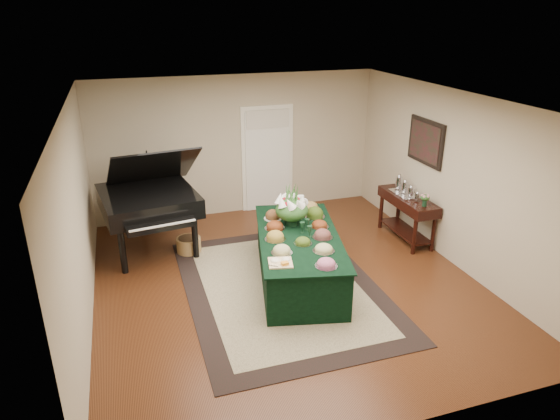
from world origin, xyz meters
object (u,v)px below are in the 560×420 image
object	(u,v)px
buffet_table	(299,257)
mahogany_sideboard	(407,206)
floral_centerpiece	(292,206)
grand_piano	(149,200)

from	to	relation	value
buffet_table	mahogany_sideboard	world-z (taller)	mahogany_sideboard
floral_centerpiece	grand_piano	distance (m)	2.42
buffet_table	floral_centerpiece	xyz separation A→B (m)	(0.03, 0.40, 0.67)
floral_centerpiece	mahogany_sideboard	world-z (taller)	floral_centerpiece
floral_centerpiece	grand_piano	world-z (taller)	grand_piano
buffet_table	grand_piano	size ratio (longest dim) A/B	1.37
grand_piano	buffet_table	bearing A→B (deg)	-40.52
floral_centerpiece	buffet_table	bearing A→B (deg)	-93.81
buffet_table	grand_piano	world-z (taller)	grand_piano
buffet_table	grand_piano	xyz separation A→B (m)	(-2.00, 1.71, 0.53)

